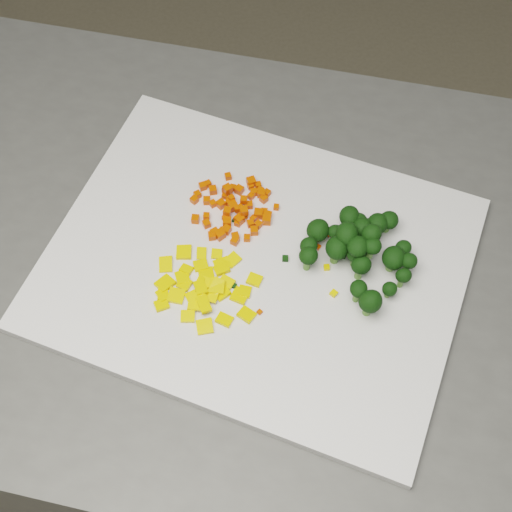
{
  "coord_description": "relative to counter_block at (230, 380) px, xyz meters",
  "views": [
    {
      "loc": [
        -0.2,
        -0.15,
        1.64
      ],
      "look_at": [
        -0.18,
        0.27,
        0.92
      ],
      "focal_mm": 50.0,
      "sensor_mm": 36.0,
      "label": 1
    }
  ],
  "objects": [
    {
      "name": "carrot_cube_36",
      "position": [
        0.02,
        0.06,
        0.47
      ],
      "size": [
        0.01,
        0.01,
        0.01
      ],
      "primitive_type": "cube",
      "rotation": [
        0.0,
        0.0,
        0.52
      ],
      "color": "#D53602",
      "rests_on": "carrot_pile"
    },
    {
      "name": "carrot_cube_29",
      "position": [
        0.07,
        0.05,
        0.47
      ],
      "size": [
        0.01,
        0.01,
        0.01
      ],
      "primitive_type": "cube",
      "rotation": [
        0.0,
        0.0,
        2.95
      ],
      "color": "#D53602",
      "rests_on": "carrot_pile"
    },
    {
      "name": "broccoli_pile",
      "position": [
        0.16,
        -0.04,
        0.49
      ],
      "size": [
        0.13,
        0.13,
        0.06
      ],
      "primitive_type": null,
      "color": "black",
      "rests_on": "cutting_board"
    },
    {
      "name": "carrot_cube_57",
      "position": [
        0.03,
        0.0,
        0.47
      ],
      "size": [
        0.01,
        0.01,
        0.01
      ],
      "primitive_type": "cube",
      "rotation": [
        0.0,
        0.0,
        3.04
      ],
      "color": "#D53602",
      "rests_on": "carrot_pile"
    },
    {
      "name": "carrot_cube_6",
      "position": [
        0.05,
        0.07,
        0.47
      ],
      "size": [
        0.01,
        0.01,
        0.01
      ],
      "primitive_type": "cube",
      "rotation": [
        0.0,
        0.0,
        0.99
      ],
      "color": "#D53602",
      "rests_on": "carrot_pile"
    },
    {
      "name": "carrot_cube_15",
      "position": [
        0.01,
        0.02,
        0.47
      ],
      "size": [
        0.01,
        0.01,
        0.01
      ],
      "primitive_type": "cube",
      "rotation": [
        0.0,
        0.0,
        1.16
      ],
      "color": "#D53602",
      "rests_on": "carrot_pile"
    },
    {
      "name": "stray_bit_1",
      "position": [
        0.12,
        -0.01,
        0.46
      ],
      "size": [
        0.01,
        0.01,
        0.0
      ],
      "primitive_type": "cube",
      "rotation": [
        0.0,
        0.0,
        0.88
      ],
      "color": "#D53602",
      "rests_on": "cutting_board"
    },
    {
      "name": "stray_bit_8",
      "position": [
        0.13,
        -0.08,
        0.47
      ],
      "size": [
        0.01,
        0.01,
        0.01
      ],
      "primitive_type": "cube",
      "rotation": [
        0.0,
        0.0,
        2.35
      ],
      "color": "yellow",
      "rests_on": "cutting_board"
    },
    {
      "name": "carrot_cube_12",
      "position": [
        0.01,
        0.02,
        0.47
      ],
      "size": [
        0.01,
        0.01,
        0.01
      ],
      "primitive_type": "cube",
      "rotation": [
        0.0,
        0.0,
        2.46
      ],
      "color": "#D53602",
      "rests_on": "carrot_pile"
    },
    {
      "name": "pepper_chunk_13",
      "position": [
        -0.03,
        -0.08,
        0.47
      ],
      "size": [
        0.02,
        0.02,
        0.01
      ],
      "primitive_type": "cube",
      "rotation": [
        0.02,
        -0.07,
        1.39
      ],
      "color": "yellow",
      "rests_on": "pepper_pile"
    },
    {
      "name": "carrot_cube_46",
      "position": [
        0.03,
        0.05,
        0.47
      ],
      "size": [
        0.01,
        0.01,
        0.01
      ],
      "primitive_type": "cube",
      "rotation": [
        0.0,
        0.0,
        2.98
      ],
      "color": "#D53602",
      "rests_on": "carrot_pile"
    },
    {
      "name": "pepper_chunk_15",
      "position": [
        0.03,
        -0.07,
        0.46
      ],
      "size": [
        0.02,
        0.02,
        0.01
      ],
      "primitive_type": "cube",
      "rotation": [
        0.14,
        -0.05,
        2.87
      ],
      "color": "yellow",
      "rests_on": "pepper_pile"
    },
    {
      "name": "pepper_chunk_18",
      "position": [
        -0.06,
        -0.05,
        0.47
      ],
      "size": [
        0.03,
        0.03,
        0.01
      ],
      "primitive_type": "cube",
      "rotation": [
        -0.11,
        0.07,
        0.73
      ],
      "color": "yellow",
      "rests_on": "pepper_pile"
    },
    {
      "name": "broccoli_floret_10",
      "position": [
        0.16,
        -0.05,
        0.48
      ],
      "size": [
        0.03,
        0.03,
        0.04
      ],
      "primitive_type": null,
      "color": "black",
      "rests_on": "broccoli_pile"
    },
    {
      "name": "carrot_cube_34",
      "position": [
        0.06,
        0.03,
        0.47
      ],
      "size": [
        0.01,
        0.01,
        0.01
      ],
      "primitive_type": "cube",
      "rotation": [
        0.0,
        0.0,
        2.81
      ],
      "color": "#D53602",
      "rests_on": "carrot_pile"
    },
    {
      "name": "stray_bit_12",
      "position": [
        0.03,
        0.04,
        0.46
      ],
      "size": [
        0.01,
        0.01,
        0.0
      ],
      "primitive_type": "cube",
      "rotation": [
        0.0,
        0.0,
        2.8
      ],
      "color": "#D53602",
      "rests_on": "cutting_board"
    },
    {
      "name": "pepper_chunk_35",
      "position": [
        0.0,
        -0.03,
        0.46
      ],
      "size": [
        0.02,
        0.02,
        0.0
      ],
      "primitive_type": "cube",
      "rotation": [
        -0.05,
        -0.02,
        0.32
      ],
      "color": "yellow",
      "rests_on": "pepper_pile"
    },
    {
      "name": "pepper_chunk_33",
      "position": [
        -0.0,
        -0.06,
        0.47
      ],
      "size": [
        0.02,
        0.02,
        0.01
      ],
      "primitive_type": "cube",
      "rotation": [
        0.04,
        -0.07,
        1.44
      ],
      "color": "yellow",
      "rests_on": "pepper_pile"
    },
    {
      "name": "carrot_cube_30",
      "position": [
        -0.01,
        0.06,
        0.47
      ],
      "size": [
        0.01,
        0.01,
        0.01
      ],
      "primitive_type": "cube",
      "rotation": [
        0.0,
        0.0,
        3.12
      ],
      "color": "#D53602",
      "rests_on": "carrot_pile"
    },
    {
      "name": "carrot_cube_11",
      "position": [
        -0.01,
        0.03,
        0.47
      ],
      "size": [
        0.01,
        0.01,
        0.01
      ],
      "primitive_type": "cube",
      "rotation": [
        0.0,
        0.0,
        0.39
      ],
      "color": "#D53602",
      "rests_on": "carrot_pile"
    },
    {
      "name": "pepper_chunk_34",
      "position": [
        -0.04,
        -0.1,
        0.47
      ],
      "size": [
        0.02,
        0.02,
        0.01
      ],
      "primitive_type": "cube",
      "rotation": [
        0.03,
        -0.1,
        1.52
      ],
      "color": "yellow",
      "rests_on": "pepper_pile"
    },
    {
      "name": "pepper_chunk_12",
      "position": [
        -0.02,
        -0.01,
        0.46
      ],
      "size": [
        0.01,
        0.02,
        0.01
      ],
      "primitive_type": "cube",
      "rotation": [
        0.14,
        -0.12,
        1.52
      ],
      "color": "yellow",
      "rests_on": "pepper_pile"
    },
    {
      "name": "carrot_cube_53",
      "position": [
        0.02,
        0.06,
        0.47
      ],
      "size": [
        0.01,
        0.01,
        0.01
      ],
      "primitive_type": "cube",
      "rotation": [
        0.0,
        0.0,
        1.27
      ],
      "color": "#D53602",
      "rests_on": "carrot_pile"
    },
    {
      "name": "carrot_cube_0",
      "position": [
        0.02,
        0.01,
        0.47
      ],
      "size": [
        0.01,
        0.01,
        0.01
      ],
      "primitive_type": "cube",
      "rotation": [
        0.0,
        0.0,
        1.81
      ],
      "color": "#D53602",
      "rests_on": "carrot_pile"
    },
    {
      "name": "broccoli_floret_13",
      "position": [
        0.17,
        -0.04,
        0.5
      ],
      "size": [
        0.03,
        0.03,
        0.03
      ],
      "primitive_type": null,
      "color": "black",
      "rests_on": "broccoli_pile"
    },
    {
      "name": "broccoli_floret_6",
      "position": [
        0.16,
        -0.04,
        0.48
      ],
      "size": [
        0.03,
        0.03,
        0.04
      ],
      "primitive_type": null,
      "color": "black",
      "rests_on": "broccoli_pile"
    },
    {
      "name": "carrot_cube_55",
      "position": [
        0.06,
        0.04,
        0.47
      ],
      "size": [
        0.01,
        0.01,
        0.01
      ],
      "primitive_type": "cube",
      "rotation": [
        0.0,
        0.0,
        1.41
      ],
      "color": "#D53602",
      "rests_on": "carrot_pile"
    },
    {
      "name": "carrot_cube_5",
      "position": [
        0.02,
        0.0,
        0.47
      ],
      "size": [
        0.01,
        0.01,
        0.01
      ],
      "primitive_type": "cube",
      "rotation": [
        0.0,
        0.0,
        1.04
      ],
      "color": "#D53602",
      "rests_on": "carrot_pile"
    },
    {
      "name": "carrot_cube_4",
      "position": [
        0.01,
        0.07,
        0.48
      ],
      "size": [
        0.01,
        0.01,
        0.01
      ],
      "primitive_type": "cube",
      "rotation": [
        0.0,
        0.0,
        2.09
      ],
      "color": "#D53602",
      "rests_on": "carrot_pile"
    },
    {
      "name": "pepper_chunk_30",
      "position": [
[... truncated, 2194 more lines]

